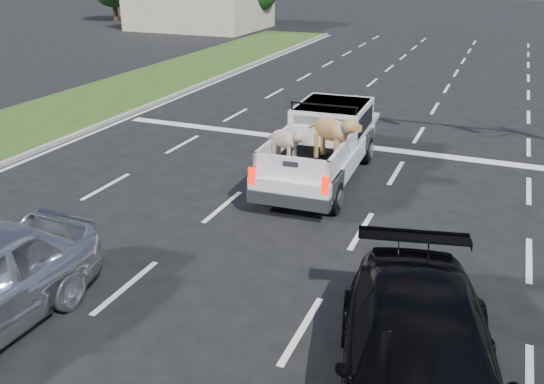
{
  "coord_description": "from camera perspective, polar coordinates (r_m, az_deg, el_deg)",
  "views": [
    {
      "loc": [
        4.31,
        -7.53,
        5.78
      ],
      "look_at": [
        0.39,
        2.0,
        1.5
      ],
      "focal_mm": 38.0,
      "sensor_mm": 36.0,
      "label": 1
    }
  ],
  "objects": [
    {
      "name": "curb_left",
      "position": [
        19.86,
        -21.35,
        4.26
      ],
      "size": [
        0.15,
        60.0,
        0.14
      ],
      "primitive_type": "cube",
      "color": "gray",
      "rests_on": "ground"
    },
    {
      "name": "road_markings",
      "position": [
        15.83,
        4.98,
        1.07
      ],
      "size": [
        17.75,
        60.0,
        0.01
      ],
      "color": "silver",
      "rests_on": "ground"
    },
    {
      "name": "pickup_truck",
      "position": [
        15.76,
        5.01,
        4.77
      ],
      "size": [
        2.48,
        5.64,
        2.08
      ],
      "rotation": [
        0.0,
        0.0,
        0.04
      ],
      "color": "black",
      "rests_on": "ground"
    },
    {
      "name": "ground",
      "position": [
        10.43,
        -6.3,
        -11.27
      ],
      "size": [
        160.0,
        160.0,
        0.0
      ],
      "primitive_type": "plane",
      "color": "black",
      "rests_on": "ground"
    },
    {
      "name": "building_left",
      "position": [
        49.99,
        -7.16,
        18.29
      ],
      "size": [
        10.0,
        8.0,
        4.4
      ],
      "primitive_type": "cube",
      "color": "beige",
      "rests_on": "ground"
    },
    {
      "name": "black_coupe",
      "position": [
        8.1,
        14.44,
        -16.48
      ],
      "size": [
        3.3,
        5.7,
        1.55
      ],
      "primitive_type": "imported",
      "rotation": [
        0.0,
        0.0,
        0.22
      ],
      "color": "black",
      "rests_on": "ground"
    }
  ]
}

